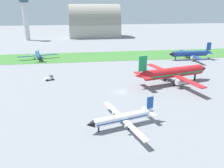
# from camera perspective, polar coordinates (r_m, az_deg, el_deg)

# --- Properties ---
(ground_plane) EXTENTS (600.00, 600.00, 0.00)m
(ground_plane) POSITION_cam_1_polar(r_m,az_deg,el_deg) (87.19, 2.32, -1.88)
(ground_plane) COLOR gray
(grass_taxiway_strip) EXTENTS (360.00, 28.00, 0.08)m
(grass_taxiway_strip) POSITION_cam_1_polar(r_m,az_deg,el_deg) (147.06, -2.19, 6.84)
(grass_taxiway_strip) COLOR #3D7533
(grass_taxiway_strip) RESTS_ON ground_plane
(airplane_foreground_turboprop) EXTENTS (20.26, 23.48, 7.19)m
(airplane_foreground_turboprop) POSITION_cam_1_polar(r_m,az_deg,el_deg) (62.25, 2.72, -8.22)
(airplane_foreground_turboprop) COLOR white
(airplane_foreground_turboprop) RESTS_ON ground_plane
(airplane_taxiing_turboprop) EXTENTS (23.13, 19.94, 7.04)m
(airplane_taxiing_turboprop) POSITION_cam_1_polar(r_m,az_deg,el_deg) (145.50, -17.74, 6.84)
(airplane_taxiing_turboprop) COLOR navy
(airplane_taxiing_turboprop) RESTS_ON ground_plane
(airplane_midfield_jet) EXTENTS (34.98, 35.40, 12.69)m
(airplane_midfield_jet) POSITION_cam_1_polar(r_m,az_deg,el_deg) (98.02, 14.70, 2.70)
(airplane_midfield_jet) COLOR red
(airplane_midfield_jet) RESTS_ON ground_plane
(airplane_parked_jet_far) EXTENTS (27.20, 27.77, 9.83)m
(airplane_parked_jet_far) POSITION_cam_1_polar(r_m,az_deg,el_deg) (145.06, 18.77, 7.09)
(airplane_parked_jet_far) COLOR navy
(airplane_parked_jet_far) RESTS_ON ground_plane
(pushback_tug_near_gate) EXTENTS (4.02, 3.27, 1.95)m
(pushback_tug_near_gate) POSITION_cam_1_polar(r_m,az_deg,el_deg) (103.69, -15.15, 1.43)
(pushback_tug_near_gate) COLOR white
(pushback_tug_near_gate) RESTS_ON ground_plane
(hangar_distant) EXTENTS (49.12, 27.19, 31.23)m
(hangar_distant) POSITION_cam_1_polar(r_m,az_deg,el_deg) (235.48, -4.31, 14.90)
(hangar_distant) COLOR #B2AD9E
(hangar_distant) RESTS_ON ground_plane
(control_tower) EXTENTS (8.00, 8.00, 36.53)m
(control_tower) POSITION_cam_1_polar(r_m,az_deg,el_deg) (226.22, -20.57, 15.49)
(control_tower) COLOR silver
(control_tower) RESTS_ON ground_plane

